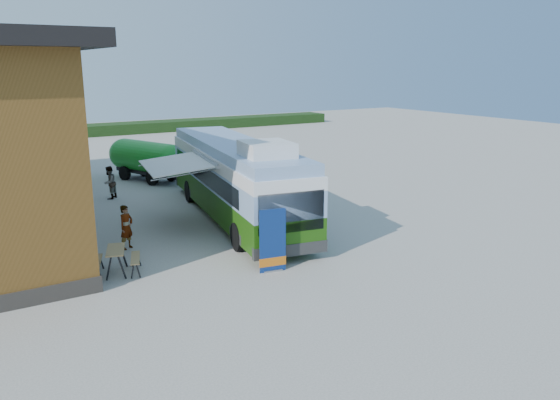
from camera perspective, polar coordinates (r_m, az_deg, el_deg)
ground at (r=19.55m, az=0.72°, el=-5.61°), size 100.00×100.00×0.00m
hedge at (r=56.80m, az=-12.99°, el=7.49°), size 40.00×3.00×1.00m
bus at (r=23.56m, az=-4.70°, el=2.41°), size 4.69×12.87×3.87m
awning at (r=22.61m, az=-10.41°, el=4.27°), size 3.14×4.40×0.51m
banner at (r=17.61m, az=-0.77°, el=-4.87°), size 0.91×0.28×2.11m
picnic_table at (r=18.29m, az=-16.77°, el=-5.56°), size 1.79×1.68×0.83m
person_a at (r=20.58m, az=-15.76°, el=-2.74°), size 0.71×0.64×1.63m
person_b at (r=28.52m, az=-17.40°, el=1.74°), size 1.01×1.01×1.65m
slurry_tanker at (r=32.41m, az=-13.72°, el=4.27°), size 3.31×5.85×2.28m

